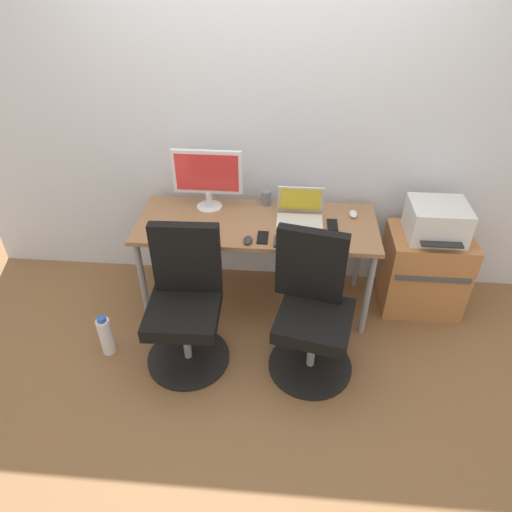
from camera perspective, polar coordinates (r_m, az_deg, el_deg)
name	(u,v)px	position (r m, az deg, el deg)	size (l,w,h in m)	color
ground_plane	(257,301)	(3.54, 0.07, -5.58)	(5.28, 5.28, 0.00)	brown
back_wall	(261,117)	(3.22, 0.69, 16.95)	(4.40, 0.04, 2.60)	silver
desk	(257,230)	(3.15, 0.08, 3.20)	(1.64, 0.63, 0.71)	#996B47
office_chair_left	(186,305)	(2.90, -8.77, -6.08)	(0.54, 0.54, 0.94)	black
office_chair_right	(312,313)	(2.84, 7.01, -7.01)	(0.54, 0.54, 0.94)	black
side_cabinet	(423,271)	(3.55, 20.13, -1.71)	(0.56, 0.44, 0.61)	#B77542
printer	(437,221)	(3.32, 21.61, 4.11)	(0.38, 0.40, 0.24)	silver
water_bottle_on_floor	(106,336)	(3.22, -18.20, -9.41)	(0.09, 0.09, 0.31)	white
desktop_monitor	(207,176)	(3.19, -6.08, 9.94)	(0.48, 0.18, 0.43)	silver
open_laptop	(300,213)	(3.13, 5.49, 5.30)	(0.31, 0.27, 0.22)	silver
keyboard_by_monitor	(193,237)	(2.97, -7.88, 2.31)	(0.34, 0.12, 0.02)	silver
keyboard_by_laptop	(301,242)	(2.91, 5.59, 1.69)	(0.34, 0.12, 0.02)	#2D2D2D
mouse_by_monitor	(353,214)	(3.25, 12.03, 5.15)	(0.06, 0.10, 0.03)	silver
mouse_by_laptop	(248,240)	(2.91, -1.01, 2.01)	(0.06, 0.10, 0.03)	#2D2D2D
coffee_mug	(293,201)	(3.29, 4.58, 6.83)	(0.08, 0.08, 0.09)	blue
pen_cup	(266,198)	(3.31, 1.28, 7.27)	(0.07, 0.07, 0.10)	slate
phone_near_laptop	(332,225)	(3.12, 9.49, 3.84)	(0.07, 0.14, 0.01)	black
phone_near_monitor	(263,238)	(2.95, 0.84, 2.31)	(0.07, 0.14, 0.01)	black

